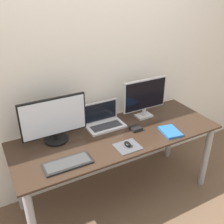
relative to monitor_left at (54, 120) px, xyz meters
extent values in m
plane|color=brown|center=(0.51, -0.51, -0.92)|extent=(12.00, 12.00, 0.00)
cube|color=silver|center=(0.51, 0.25, 0.33)|extent=(7.00, 0.05, 2.50)
cube|color=#332319|center=(0.51, -0.16, -0.21)|extent=(1.87, 0.69, 0.02)
cylinder|color=#99999E|center=(1.39, -0.45, -0.57)|extent=(0.06, 0.06, 0.71)
cylinder|color=#99999E|center=(-0.36, 0.12, -0.57)|extent=(0.06, 0.06, 0.71)
cylinder|color=#99999E|center=(1.39, 0.12, -0.57)|extent=(0.06, 0.06, 0.71)
cylinder|color=black|center=(0.00, 0.00, -0.19)|extent=(0.20, 0.20, 0.02)
cylinder|color=black|center=(0.00, 0.00, -0.15)|extent=(0.04, 0.04, 0.05)
cube|color=black|center=(0.00, 0.00, 0.03)|extent=(0.56, 0.02, 0.33)
cube|color=silver|center=(0.00, -0.01, 0.03)|extent=(0.53, 0.01, 0.31)
cube|color=#B2B2B7|center=(0.91, 0.00, -0.19)|extent=(0.16, 0.11, 0.02)
cylinder|color=#B2B2B7|center=(0.91, 0.00, -0.14)|extent=(0.04, 0.04, 0.08)
cube|color=#B2B2B7|center=(0.91, 0.00, 0.04)|extent=(0.47, 0.02, 0.31)
cube|color=black|center=(0.91, -0.01, 0.04)|extent=(0.44, 0.01, 0.28)
cube|color=silver|center=(0.48, 0.00, -0.19)|extent=(0.35, 0.20, 0.02)
cube|color=#2D2D33|center=(0.48, -0.02, -0.18)|extent=(0.29, 0.11, 0.00)
cube|color=silver|center=(0.48, 0.11, -0.08)|extent=(0.35, 0.01, 0.20)
cube|color=black|center=(0.48, 0.10, -0.08)|extent=(0.32, 0.00, 0.18)
cube|color=black|center=(-0.03, -0.36, -0.19)|extent=(0.36, 0.16, 0.02)
cube|color=#383838|center=(-0.03, -0.36, -0.18)|extent=(0.33, 0.13, 0.00)
cube|color=#47474C|center=(0.49, -0.37, -0.20)|extent=(0.20, 0.18, 0.00)
ellipsoid|color=black|center=(0.49, -0.37, -0.17)|extent=(0.05, 0.08, 0.04)
cube|color=#235B9E|center=(0.94, -0.37, -0.19)|extent=(0.18, 0.23, 0.02)
cube|color=white|center=(0.94, -0.37, -0.19)|extent=(0.17, 0.22, 0.02)
cube|color=black|center=(0.69, -0.18, -0.18)|extent=(0.10, 0.09, 0.03)
camera|label=1|loc=(-0.48, -1.89, 1.05)|focal=42.00mm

